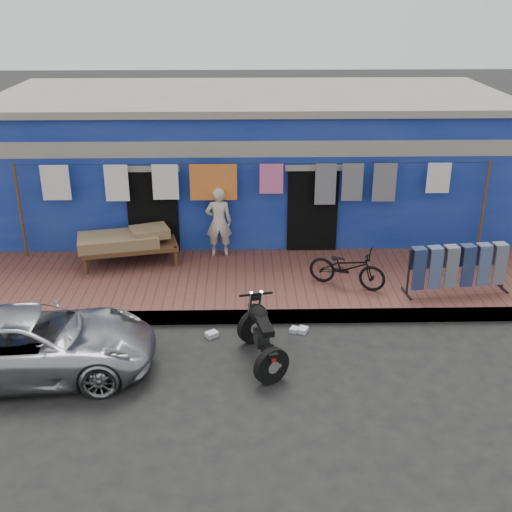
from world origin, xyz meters
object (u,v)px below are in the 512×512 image
(motorcycle, at_px, (262,334))
(charpoy, at_px, (130,247))
(car, at_px, (32,343))
(bicycle, at_px, (348,263))
(seated_person, at_px, (219,222))
(jeans_rack, at_px, (457,268))

(motorcycle, xyz_separation_m, charpoy, (-2.71, 3.58, 0.09))
(car, relative_size, bicycle, 2.59)
(bicycle, bearing_deg, motorcycle, 167.83)
(seated_person, distance_m, jeans_rack, 5.03)
(charpoy, bearing_deg, bicycle, -15.78)
(bicycle, distance_m, motorcycle, 2.91)
(car, xyz_separation_m, motorcycle, (3.65, 0.27, -0.04))
(motorcycle, distance_m, jeans_rack, 4.33)
(charpoy, xyz_separation_m, jeans_rack, (6.53, -1.55, 0.14))
(car, relative_size, seated_person, 2.55)
(charpoy, bearing_deg, seated_person, 11.20)
(seated_person, bearing_deg, bicycle, 145.32)
(car, bearing_deg, motorcycle, -91.31)
(seated_person, height_order, bicycle, seated_person)
(motorcycle, bearing_deg, seated_person, 90.07)
(jeans_rack, bearing_deg, bicycle, 172.06)
(jeans_rack, bearing_deg, charpoy, 166.66)
(car, xyz_separation_m, jeans_rack, (7.47, 2.30, 0.19))
(car, bearing_deg, jeans_rack, -78.37)
(car, xyz_separation_m, seated_person, (2.83, 4.23, 0.47))
(motorcycle, bearing_deg, charpoy, 115.53)
(motorcycle, relative_size, jeans_rack, 0.80)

